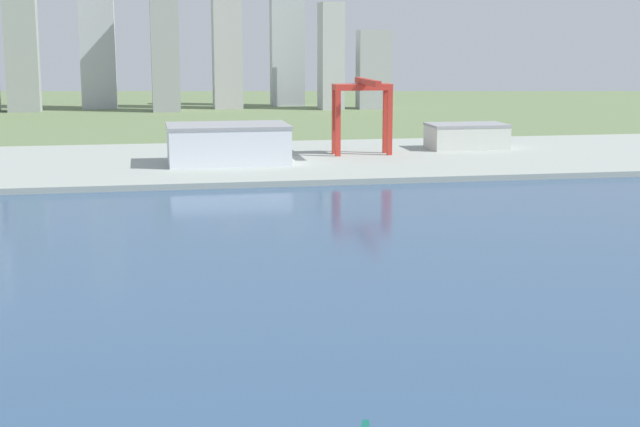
% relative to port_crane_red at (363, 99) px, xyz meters
% --- Properties ---
extents(ground_plane, '(2400.00, 2400.00, 0.00)m').
position_rel_port_crane_red_xyz_m(ground_plane, '(-82.23, -193.45, -28.50)').
color(ground_plane, '#60744B').
extents(water_bay, '(840.00, 360.00, 0.15)m').
position_rel_port_crane_red_xyz_m(water_bay, '(-82.23, -253.45, -28.43)').
color(water_bay, '#2D4C70').
rests_on(water_bay, ground).
extents(industrial_pier, '(840.00, 140.00, 2.50)m').
position_rel_port_crane_red_xyz_m(industrial_pier, '(-82.23, -3.45, -27.25)').
color(industrial_pier, '#969F96').
rests_on(industrial_pier, ground).
extents(port_crane_red, '(26.89, 41.68, 35.52)m').
position_rel_port_crane_red_xyz_m(port_crane_red, '(0.00, 0.00, 0.00)').
color(port_crane_red, '#B72D23').
rests_on(port_crane_red, industrial_pier).
extents(warehouse_main, '(52.49, 33.65, 17.02)m').
position_rel_port_crane_red_xyz_m(warehouse_main, '(-64.27, -17.53, -17.47)').
color(warehouse_main, silver).
rests_on(warehouse_main, industrial_pier).
extents(warehouse_annex, '(38.04, 23.21, 12.22)m').
position_rel_port_crane_red_xyz_m(warehouse_annex, '(56.31, 16.52, -19.87)').
color(warehouse_annex, silver).
rests_on(warehouse_annex, industrial_pier).
extents(distant_skyline, '(371.49, 65.18, 155.84)m').
position_rel_port_crane_red_xyz_m(distant_skyline, '(-102.06, 335.41, 30.27)').
color(distant_skyline, '#B3B4B9').
rests_on(distant_skyline, ground).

